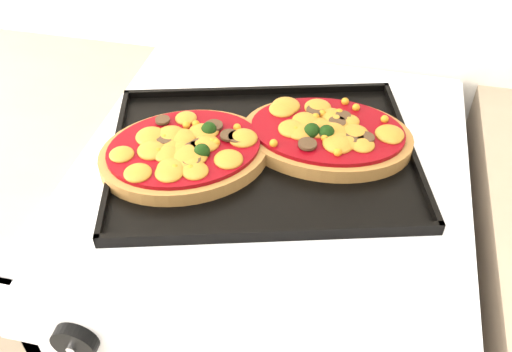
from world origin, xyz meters
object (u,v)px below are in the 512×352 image
(pizza_right, at_px, (327,134))
(stove, at_px, (267,325))
(baking_tray, at_px, (263,154))
(pizza_left, at_px, (185,151))

(pizza_right, bearing_deg, stove, -151.16)
(pizza_right, bearing_deg, baking_tray, -152.06)
(pizza_left, bearing_deg, stove, 19.44)
(stove, bearing_deg, baking_tray, -158.43)
(stove, relative_size, pizza_left, 3.58)
(baking_tray, bearing_deg, pizza_left, -176.40)
(stove, relative_size, pizza_right, 3.48)
(stove, bearing_deg, pizza_right, 28.84)
(pizza_left, distance_m, pizza_right, 0.22)
(baking_tray, height_order, pizza_left, pizza_left)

